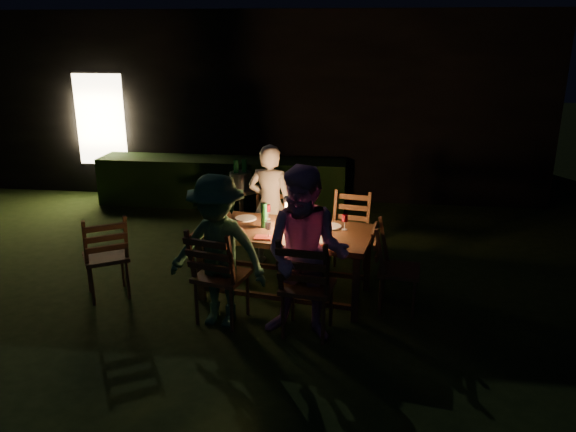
# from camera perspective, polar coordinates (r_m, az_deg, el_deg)

# --- Properties ---
(garden_envelope) EXTENTS (40.00, 40.00, 3.20)m
(garden_envelope) POSITION_cam_1_polar(r_m,az_deg,el_deg) (11.69, -1.63, 11.99)
(garden_envelope) COLOR black
(garden_envelope) RESTS_ON ground
(dining_table) EXTENTS (2.00, 1.22, 0.78)m
(dining_table) POSITION_cam_1_polar(r_m,az_deg,el_deg) (6.17, -0.24, -2.06)
(dining_table) COLOR #482A18
(dining_table) RESTS_ON ground
(chair_near_left) EXTENTS (0.59, 0.62, 1.08)m
(chair_near_left) POSITION_cam_1_polar(r_m,az_deg,el_deg) (5.79, -6.80, -7.64)
(chair_near_left) COLOR #482A18
(chair_near_left) RESTS_ON ground
(chair_near_right) EXTENTS (0.55, 0.58, 1.08)m
(chair_near_right) POSITION_cam_1_polar(r_m,az_deg,el_deg) (5.52, 1.94, -8.84)
(chair_near_right) COLOR #482A18
(chair_near_right) RESTS_ON ground
(chair_far_left) EXTENTS (0.46, 0.49, 0.96)m
(chair_far_left) POSITION_cam_1_polar(r_m,az_deg,el_deg) (7.13, -1.92, -2.77)
(chair_far_left) COLOR #482A18
(chair_far_left) RESTS_ON ground
(chair_far_right) EXTENTS (0.54, 0.57, 1.03)m
(chair_far_right) POSITION_cam_1_polar(r_m,az_deg,el_deg) (6.89, 6.03, -3.43)
(chair_far_right) COLOR #482A18
(chair_far_right) RESTS_ON ground
(chair_end) EXTENTS (0.52, 0.49, 0.99)m
(chair_end) POSITION_cam_1_polar(r_m,az_deg,el_deg) (6.10, 10.95, -6.71)
(chair_end) COLOR #482A18
(chair_end) RESTS_ON ground
(chair_spare) EXTENTS (0.65, 0.66, 1.03)m
(chair_spare) POSITION_cam_1_polar(r_m,az_deg,el_deg) (6.58, -17.86, -5.31)
(chair_spare) COLOR #482A18
(chair_spare) RESTS_ON ground
(person_house_side) EXTENTS (0.62, 0.46, 1.55)m
(person_house_side) POSITION_cam_1_polar(r_m,az_deg,el_deg) (7.01, -1.82, 1.08)
(person_house_side) COLOR #BFB4A2
(person_house_side) RESTS_ON ground
(person_opp_right) EXTENTS (0.92, 0.77, 1.70)m
(person_opp_right) POSITION_cam_1_polar(r_m,az_deg,el_deg) (5.26, 1.86, -3.98)
(person_opp_right) COLOR #CE8DC0
(person_opp_right) RESTS_ON ground
(person_opp_left) EXTENTS (1.09, 0.73, 1.56)m
(person_opp_left) POSITION_cam_1_polar(r_m,az_deg,el_deg) (5.57, -7.15, -3.63)
(person_opp_left) COLOR #30603E
(person_opp_left) RESTS_ON ground
(lantern) EXTENTS (0.16, 0.16, 0.35)m
(lantern) POSITION_cam_1_polar(r_m,az_deg,el_deg) (6.12, 0.34, 0.11)
(lantern) COLOR white
(lantern) RESTS_ON dining_table
(plate_far_left) EXTENTS (0.25, 0.25, 0.01)m
(plate_far_left) POSITION_cam_1_polar(r_m,az_deg,el_deg) (6.50, -4.32, -0.23)
(plate_far_left) COLOR white
(plate_far_left) RESTS_ON dining_table
(plate_near_left) EXTENTS (0.25, 0.25, 0.01)m
(plate_near_left) POSITION_cam_1_polar(r_m,az_deg,el_deg) (6.12, -5.78, -1.47)
(plate_near_left) COLOR white
(plate_near_left) RESTS_ON dining_table
(plate_far_right) EXTENTS (0.25, 0.25, 0.01)m
(plate_far_right) POSITION_cam_1_polar(r_m,az_deg,el_deg) (6.23, 4.31, -1.06)
(plate_far_right) COLOR white
(plate_far_right) RESTS_ON dining_table
(plate_near_right) EXTENTS (0.25, 0.25, 0.01)m
(plate_near_right) POSITION_cam_1_polar(r_m,az_deg,el_deg) (5.83, 3.37, -2.43)
(plate_near_right) COLOR white
(plate_near_right) RESTS_ON dining_table
(wineglass_a) EXTENTS (0.06, 0.06, 0.18)m
(wineglass_a) POSITION_cam_1_polar(r_m,az_deg,el_deg) (6.45, -2.07, 0.41)
(wineglass_a) COLOR #59070F
(wineglass_a) RESTS_ON dining_table
(wineglass_b) EXTENTS (0.06, 0.06, 0.18)m
(wineglass_b) POSITION_cam_1_polar(r_m,az_deg,el_deg) (6.24, -6.90, -0.33)
(wineglass_b) COLOR #59070F
(wineglass_b) RESTS_ON dining_table
(wineglass_c) EXTENTS (0.06, 0.06, 0.18)m
(wineglass_c) POSITION_cam_1_polar(r_m,az_deg,el_deg) (5.78, 1.80, -1.73)
(wineglass_c) COLOR #59070F
(wineglass_c) RESTS_ON dining_table
(wineglass_d) EXTENTS (0.06, 0.06, 0.18)m
(wineglass_d) POSITION_cam_1_polar(r_m,az_deg,el_deg) (6.14, 5.80, -0.61)
(wineglass_d) COLOR #59070F
(wineglass_d) RESTS_ON dining_table
(wineglass_e) EXTENTS (0.06, 0.06, 0.18)m
(wineglass_e) POSITION_cam_1_polar(r_m,az_deg,el_deg) (5.87, -2.03, -1.42)
(wineglass_e) COLOR silver
(wineglass_e) RESTS_ON dining_table
(bottle_table) EXTENTS (0.07, 0.07, 0.28)m
(bottle_table) POSITION_cam_1_polar(r_m,az_deg,el_deg) (6.17, -2.47, 0.07)
(bottle_table) COLOR #0F471E
(bottle_table) RESTS_ON dining_table
(napkin_left) EXTENTS (0.18, 0.14, 0.01)m
(napkin_left) POSITION_cam_1_polar(r_m,az_deg,el_deg) (5.89, -2.54, -2.18)
(napkin_left) COLOR red
(napkin_left) RESTS_ON dining_table
(napkin_right) EXTENTS (0.18, 0.14, 0.01)m
(napkin_right) POSITION_cam_1_polar(r_m,az_deg,el_deg) (5.73, 4.16, -2.81)
(napkin_right) COLOR red
(napkin_right) RESTS_ON dining_table
(phone) EXTENTS (0.14, 0.07, 0.01)m
(phone) POSITION_cam_1_polar(r_m,az_deg,el_deg) (6.07, -6.67, -1.68)
(phone) COLOR black
(phone) RESTS_ON dining_table
(side_table) EXTENTS (0.56, 0.56, 0.76)m
(side_table) POSITION_cam_1_polar(r_m,az_deg,el_deg) (7.94, -4.80, 2.29)
(side_table) COLOR #8E6A47
(side_table) RESTS_ON ground
(ice_bucket) EXTENTS (0.30, 0.30, 0.22)m
(ice_bucket) POSITION_cam_1_polar(r_m,az_deg,el_deg) (7.89, -4.84, 3.68)
(ice_bucket) COLOR #A5A8AD
(ice_bucket) RESTS_ON side_table
(bottle_bucket_a) EXTENTS (0.07, 0.07, 0.32)m
(bottle_bucket_a) POSITION_cam_1_polar(r_m,az_deg,el_deg) (7.85, -5.27, 3.97)
(bottle_bucket_a) COLOR #0F471E
(bottle_bucket_a) RESTS_ON side_table
(bottle_bucket_b) EXTENTS (0.07, 0.07, 0.32)m
(bottle_bucket_b) POSITION_cam_1_polar(r_m,az_deg,el_deg) (7.90, -4.43, 4.10)
(bottle_bucket_b) COLOR #0F471E
(bottle_bucket_b) RESTS_ON side_table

